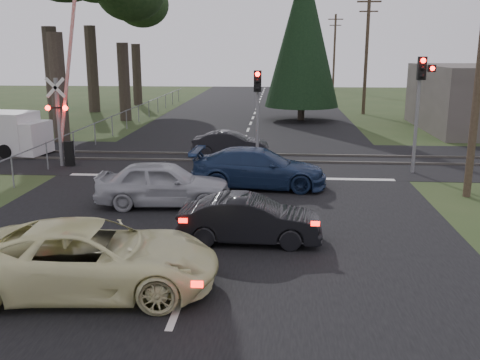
# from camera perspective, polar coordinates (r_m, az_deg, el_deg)

# --- Properties ---
(ground) EXTENTS (120.00, 120.00, 0.00)m
(ground) POSITION_cam_1_polar(r_m,az_deg,el_deg) (13.56, -4.38, -7.87)
(ground) COLOR #293C1B
(ground) RESTS_ON ground
(road) EXTENTS (14.00, 100.00, 0.01)m
(road) POSITION_cam_1_polar(r_m,az_deg,el_deg) (23.08, -0.73, 1.34)
(road) COLOR black
(road) RESTS_ON ground
(rail_corridor) EXTENTS (120.00, 8.00, 0.01)m
(rail_corridor) POSITION_cam_1_polar(r_m,az_deg,el_deg) (25.03, -0.33, 2.33)
(rail_corridor) COLOR black
(rail_corridor) RESTS_ON ground
(stop_line) EXTENTS (13.00, 0.35, 0.00)m
(stop_line) POSITION_cam_1_polar(r_m,az_deg,el_deg) (21.33, -1.14, 0.31)
(stop_line) COLOR silver
(stop_line) RESTS_ON ground
(rail_near) EXTENTS (120.00, 0.12, 0.10)m
(rail_near) POSITION_cam_1_polar(r_m,az_deg,el_deg) (24.24, -0.48, 2.06)
(rail_near) COLOR #59544C
(rail_near) RESTS_ON ground
(rail_far) EXTENTS (120.00, 0.12, 0.10)m
(rail_far) POSITION_cam_1_polar(r_m,az_deg,el_deg) (25.81, -0.19, 2.79)
(rail_far) COLOR #59544C
(rail_far) RESTS_ON ground
(crossing_signal) EXTENTS (1.62, 0.38, 6.96)m
(crossing_signal) POSITION_cam_1_polar(r_m,az_deg,el_deg) (24.25, -18.28, 6.18)
(crossing_signal) COLOR slate
(crossing_signal) RESTS_ON ground
(traffic_signal_right) EXTENTS (0.68, 0.48, 4.70)m
(traffic_signal_right) POSITION_cam_1_polar(r_m,az_deg,el_deg) (22.69, 18.72, 8.86)
(traffic_signal_right) COLOR slate
(traffic_signal_right) RESTS_ON ground
(traffic_signal_center) EXTENTS (0.32, 0.48, 4.10)m
(traffic_signal_center) POSITION_cam_1_polar(r_m,az_deg,el_deg) (23.25, 1.88, 8.42)
(traffic_signal_center) COLOR slate
(traffic_signal_center) RESTS_ON ground
(utility_pole_mid) EXTENTS (1.80, 0.26, 9.00)m
(utility_pole_mid) POSITION_cam_1_polar(r_m,az_deg,el_deg) (42.95, 13.34, 13.13)
(utility_pole_mid) COLOR #4C3D2D
(utility_pole_mid) RESTS_ON ground
(utility_pole_far) EXTENTS (1.80, 0.26, 9.00)m
(utility_pole_far) POSITION_cam_1_polar(r_m,az_deg,el_deg) (67.77, 10.04, 13.43)
(utility_pole_far) COLOR #4C3D2D
(utility_pole_far) RESTS_ON ground
(conifer_tree) EXTENTS (5.20, 5.20, 11.00)m
(conifer_tree) POSITION_cam_1_polar(r_m,az_deg,el_deg) (38.49, 6.76, 15.24)
(conifer_tree) COLOR #473D33
(conifer_tree) RESTS_ON ground
(fence_left) EXTENTS (0.10, 36.00, 1.20)m
(fence_left) POSITION_cam_1_polar(r_m,az_deg,el_deg) (36.63, -11.32, 5.74)
(fence_left) COLOR slate
(fence_left) RESTS_ON ground
(cream_coupe) EXTENTS (5.52, 2.90, 1.48)m
(cream_coupe) POSITION_cam_1_polar(r_m,az_deg,el_deg) (11.74, -15.55, -8.01)
(cream_coupe) COLOR beige
(cream_coupe) RESTS_ON ground
(dark_hatchback) EXTENTS (3.77, 1.37, 1.24)m
(dark_hatchback) POSITION_cam_1_polar(r_m,az_deg,el_deg) (14.12, 1.07, -4.27)
(dark_hatchback) COLOR black
(dark_hatchback) RESTS_ON ground
(silver_car) EXTENTS (4.43, 2.01, 1.47)m
(silver_car) POSITION_cam_1_polar(r_m,az_deg,el_deg) (17.54, -8.17, -0.38)
(silver_car) COLOR #A6A8AE
(silver_car) RESTS_ON ground
(blue_sedan) EXTENTS (5.06, 2.26, 1.44)m
(blue_sedan) POSITION_cam_1_polar(r_m,az_deg,el_deg) (19.70, 2.01, 1.28)
(blue_sedan) COLOR #192A4C
(blue_sedan) RESTS_ON ground
(dark_car_far) EXTENTS (3.62, 1.40, 1.18)m
(dark_car_far) POSITION_cam_1_polar(r_m,az_deg,el_deg) (25.44, -1.03, 3.86)
(dark_car_far) COLOR black
(dark_car_far) RESTS_ON ground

